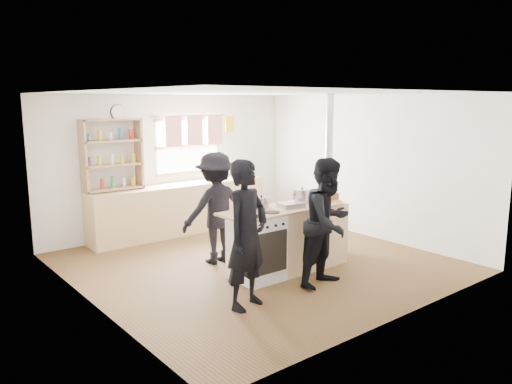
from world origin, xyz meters
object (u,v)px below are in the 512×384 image
(cooking_island, at_px, (289,238))
(thermos, at_px, (220,172))
(person_near_left, at_px, (247,235))
(stockpot_counter, at_px, (302,195))
(skillet_greens, at_px, (252,214))
(stockpot_stove, at_px, (262,202))
(flue_heater, at_px, (327,212))
(person_near_right, at_px, (328,222))
(bread_board, at_px, (330,198))
(person_far, at_px, (216,208))
(roast_tray, at_px, (291,205))

(cooking_island, bearing_deg, thermos, 74.89)
(thermos, xyz_separation_m, person_near_left, (-2.00, -3.41, -0.18))
(cooking_island, bearing_deg, stockpot_counter, 18.38)
(skillet_greens, distance_m, stockpot_stove, 0.51)
(flue_heater, distance_m, person_near_right, 1.41)
(bread_board, bearing_deg, thermos, 89.65)
(flue_heater, xyz_separation_m, person_far, (-1.61, 0.72, 0.17))
(skillet_greens, distance_m, person_near_left, 0.72)
(flue_heater, distance_m, person_near_left, 2.44)
(person_near_left, bearing_deg, skillet_greens, 31.05)
(stockpot_stove, distance_m, person_near_right, 1.00)
(cooking_island, height_order, person_near_right, person_near_right)
(flue_heater, distance_m, person_far, 1.78)
(person_near_left, xyz_separation_m, person_near_right, (1.26, -0.09, -0.03))
(flue_heater, height_order, person_near_left, flue_heater)
(bread_board, bearing_deg, flue_heater, 48.37)
(stockpot_stove, relative_size, person_near_left, 0.12)
(flue_heater, relative_size, person_far, 1.51)
(thermos, xyz_separation_m, stockpot_stove, (-1.10, -2.59, -0.04))
(roast_tray, bearing_deg, bread_board, -3.85)
(roast_tray, distance_m, person_far, 1.16)
(stockpot_stove, height_order, person_far, person_far)
(flue_heater, bearing_deg, stockpot_counter, -170.27)
(skillet_greens, xyz_separation_m, person_far, (0.17, 1.07, -0.13))
(stockpot_stove, bearing_deg, bread_board, -14.38)
(thermos, bearing_deg, stockpot_stove, -113.13)
(stockpot_counter, bearing_deg, person_near_right, -112.21)
(cooking_island, height_order, stockpot_counter, stockpot_counter)
(bread_board, bearing_deg, person_far, 141.55)
(thermos, relative_size, stockpot_counter, 0.98)
(bread_board, xyz_separation_m, flue_heater, (0.29, 0.33, -0.32))
(skillet_greens, relative_size, roast_tray, 1.23)
(cooking_island, xyz_separation_m, bread_board, (0.73, -0.09, 0.51))
(roast_tray, bearing_deg, flue_heater, 14.87)
(skillet_greens, height_order, person_far, person_far)
(person_near_right, bearing_deg, cooking_island, 81.77)
(person_near_left, height_order, person_far, person_near_left)
(bread_board, height_order, person_far, person_far)
(stockpot_stove, distance_m, bread_board, 1.12)
(cooking_island, height_order, person_near_left, person_near_left)
(skillet_greens, bearing_deg, stockpot_stove, 36.20)
(cooking_island, bearing_deg, person_near_left, -152.93)
(flue_heater, relative_size, person_near_right, 1.49)
(stockpot_counter, bearing_deg, roast_tray, -156.60)
(roast_tray, bearing_deg, thermos, 74.75)
(flue_heater, xyz_separation_m, person_near_right, (-1.01, -0.96, 0.18))
(roast_tray, relative_size, person_near_right, 0.22)
(person_near_left, bearing_deg, person_near_right, -20.35)
(thermos, distance_m, roast_tray, 2.92)
(thermos, bearing_deg, flue_heater, -83.86)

